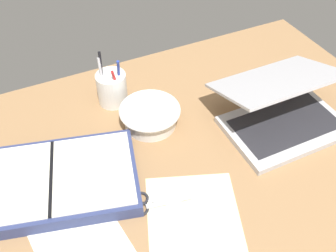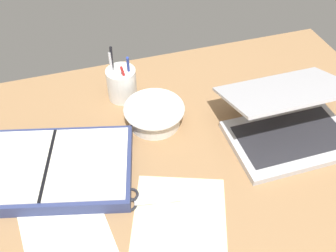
{
  "view_description": "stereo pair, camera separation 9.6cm",
  "coord_description": "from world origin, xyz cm",
  "px_view_note": "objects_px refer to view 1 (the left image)",
  "views": [
    {
      "loc": [
        -28.8,
        -52.43,
        77.16
      ],
      "look_at": [
        0.1,
        8.99,
        9.0
      ],
      "focal_mm": 40.0,
      "sensor_mm": 36.0,
      "label": 1
    },
    {
      "loc": [
        -19.84,
        -55.89,
        77.16
      ],
      "look_at": [
        0.1,
        8.99,
        9.0
      ],
      "focal_mm": 40.0,
      "sensor_mm": 36.0,
      "label": 2
    }
  ],
  "objects_px": {
    "pen_cup": "(112,88)",
    "bowl": "(150,115)",
    "planner": "(53,182)",
    "laptop": "(282,110)",
    "scissors": "(148,203)"
  },
  "relations": [
    {
      "from": "laptop",
      "to": "planner",
      "type": "xyz_separation_m",
      "value": [
        -0.63,
        0.05,
        -0.03
      ]
    },
    {
      "from": "planner",
      "to": "scissors",
      "type": "xyz_separation_m",
      "value": [
        0.19,
        -0.14,
        -0.02
      ]
    },
    {
      "from": "laptop",
      "to": "bowl",
      "type": "distance_m",
      "value": 0.37
    },
    {
      "from": "bowl",
      "to": "pen_cup",
      "type": "height_order",
      "value": "pen_cup"
    },
    {
      "from": "bowl",
      "to": "planner",
      "type": "height_order",
      "value": "bowl"
    },
    {
      "from": "laptop",
      "to": "planner",
      "type": "bearing_deg",
      "value": 175.15
    },
    {
      "from": "bowl",
      "to": "planner",
      "type": "distance_m",
      "value": 0.31
    },
    {
      "from": "laptop",
      "to": "planner",
      "type": "height_order",
      "value": "laptop"
    },
    {
      "from": "pen_cup",
      "to": "bowl",
      "type": "bearing_deg",
      "value": -65.8
    },
    {
      "from": "planner",
      "to": "bowl",
      "type": "bearing_deg",
      "value": 32.95
    },
    {
      "from": "planner",
      "to": "scissors",
      "type": "bearing_deg",
      "value": -23.18
    },
    {
      "from": "pen_cup",
      "to": "scissors",
      "type": "bearing_deg",
      "value": -97.21
    },
    {
      "from": "laptop",
      "to": "pen_cup",
      "type": "height_order",
      "value": "pen_cup"
    },
    {
      "from": "bowl",
      "to": "scissors",
      "type": "height_order",
      "value": "bowl"
    },
    {
      "from": "pen_cup",
      "to": "planner",
      "type": "xyz_separation_m",
      "value": [
        -0.24,
        -0.24,
        -0.03
      ]
    }
  ]
}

